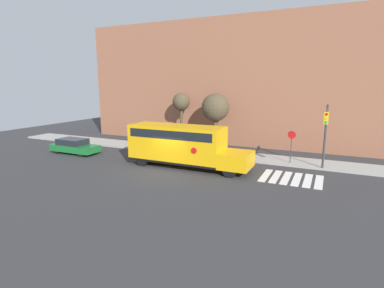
# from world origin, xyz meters

# --- Properties ---
(ground_plane) EXTENTS (60.00, 60.00, 0.00)m
(ground_plane) POSITION_xyz_m (0.00, 0.00, 0.00)
(ground_plane) COLOR #333335
(sidewalk_strip) EXTENTS (44.00, 3.00, 0.15)m
(sidewalk_strip) POSITION_xyz_m (0.00, 6.50, 0.07)
(sidewalk_strip) COLOR #9E9E99
(sidewalk_strip) RESTS_ON ground
(building_backdrop) EXTENTS (32.00, 4.00, 13.00)m
(building_backdrop) POSITION_xyz_m (0.00, 13.00, 6.50)
(building_backdrop) COLOR #935B42
(building_backdrop) RESTS_ON ground
(crosswalk_stripes) EXTENTS (4.00, 3.20, 0.01)m
(crosswalk_stripes) POSITION_xyz_m (8.63, 2.00, 0.00)
(crosswalk_stripes) COLOR white
(crosswalk_stripes) RESTS_ON ground
(school_bus) EXTENTS (9.60, 2.57, 3.22)m
(school_bus) POSITION_xyz_m (0.45, 1.52, 1.82)
(school_bus) COLOR #EAA80F
(school_bus) RESTS_ON ground
(parked_car) EXTENTS (4.64, 1.82, 1.37)m
(parked_car) POSITION_xyz_m (-10.70, 1.42, 0.69)
(parked_car) COLOR #196B2D
(parked_car) RESTS_ON ground
(stop_sign) EXTENTS (0.61, 0.10, 2.73)m
(stop_sign) POSITION_xyz_m (8.07, 5.69, 1.75)
(stop_sign) COLOR #38383A
(stop_sign) RESTS_ON ground
(traffic_light) EXTENTS (0.28, 3.03, 4.90)m
(traffic_light) POSITION_xyz_m (10.47, 4.22, 3.26)
(traffic_light) COLOR #38383A
(traffic_light) RESTS_ON ground
(tree_near_sidewalk) EXTENTS (1.83, 1.83, 5.45)m
(tree_near_sidewalk) POSITION_xyz_m (-3.60, 9.47, 4.37)
(tree_near_sidewalk) COLOR brown
(tree_near_sidewalk) RESTS_ON ground
(tree_far_sidewalk) EXTENTS (2.74, 2.74, 5.45)m
(tree_far_sidewalk) POSITION_xyz_m (0.35, 9.07, 4.03)
(tree_far_sidewalk) COLOR brown
(tree_far_sidewalk) RESTS_ON ground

